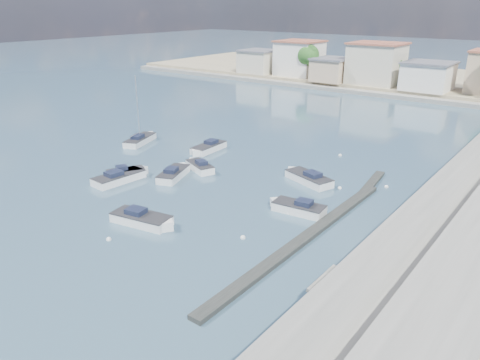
{
  "coord_description": "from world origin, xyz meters",
  "views": [
    {
      "loc": [
        22.7,
        -19.17,
        17.41
      ],
      "look_at": [
        -2.8,
        14.28,
        1.4
      ],
      "focal_mm": 35.0,
      "sensor_mm": 36.0,
      "label": 1
    }
  ],
  "objects_px": {
    "motorboat_b": "(128,173)",
    "motorboat_f": "(199,167)",
    "motorboat_d": "(296,208)",
    "motorboat_e": "(121,177)",
    "motorboat_a": "(174,174)",
    "motorboat_g": "(207,148)",
    "motorboat_c": "(307,178)",
    "motorboat_h": "(144,220)",
    "sailboat": "(141,140)"
  },
  "relations": [
    {
      "from": "motorboat_g",
      "to": "motorboat_h",
      "type": "bearing_deg",
      "value": -63.59
    },
    {
      "from": "motorboat_c",
      "to": "motorboat_f",
      "type": "relative_size",
      "value": 1.31
    },
    {
      "from": "motorboat_b",
      "to": "sailboat",
      "type": "relative_size",
      "value": 0.47
    },
    {
      "from": "motorboat_e",
      "to": "motorboat_f",
      "type": "xyz_separation_m",
      "value": [
        4.13,
        7.48,
        -0.0
      ]
    },
    {
      "from": "motorboat_b",
      "to": "motorboat_a",
      "type": "bearing_deg",
      "value": 34.62
    },
    {
      "from": "motorboat_b",
      "to": "motorboat_e",
      "type": "distance_m",
      "value": 1.42
    },
    {
      "from": "motorboat_a",
      "to": "motorboat_e",
      "type": "relative_size",
      "value": 0.87
    },
    {
      "from": "motorboat_f",
      "to": "sailboat",
      "type": "height_order",
      "value": "sailboat"
    },
    {
      "from": "motorboat_d",
      "to": "motorboat_g",
      "type": "distance_m",
      "value": 20.18
    },
    {
      "from": "motorboat_f",
      "to": "motorboat_h",
      "type": "bearing_deg",
      "value": -67.0
    },
    {
      "from": "motorboat_c",
      "to": "motorboat_h",
      "type": "distance_m",
      "value": 18.0
    },
    {
      "from": "motorboat_b",
      "to": "motorboat_c",
      "type": "height_order",
      "value": "same"
    },
    {
      "from": "motorboat_a",
      "to": "motorboat_d",
      "type": "bearing_deg",
      "value": 0.9
    },
    {
      "from": "motorboat_b",
      "to": "motorboat_h",
      "type": "relative_size",
      "value": 0.71
    },
    {
      "from": "motorboat_c",
      "to": "motorboat_e",
      "type": "distance_m",
      "value": 19.31
    },
    {
      "from": "motorboat_h",
      "to": "motorboat_a",
      "type": "bearing_deg",
      "value": 122.08
    },
    {
      "from": "motorboat_e",
      "to": "motorboat_g",
      "type": "bearing_deg",
      "value": 88.57
    },
    {
      "from": "motorboat_a",
      "to": "sailboat",
      "type": "height_order",
      "value": "sailboat"
    },
    {
      "from": "motorboat_d",
      "to": "sailboat",
      "type": "distance_m",
      "value": 28.38
    },
    {
      "from": "motorboat_c",
      "to": "sailboat",
      "type": "height_order",
      "value": "sailboat"
    },
    {
      "from": "motorboat_d",
      "to": "motorboat_f",
      "type": "xyz_separation_m",
      "value": [
        -14.33,
        3.08,
        0.0
      ]
    },
    {
      "from": "motorboat_c",
      "to": "motorboat_g",
      "type": "relative_size",
      "value": 1.04
    },
    {
      "from": "motorboat_e",
      "to": "motorboat_a",
      "type": "bearing_deg",
      "value": 49.22
    },
    {
      "from": "motorboat_c",
      "to": "motorboat_b",
      "type": "bearing_deg",
      "value": -147.35
    },
    {
      "from": "sailboat",
      "to": "motorboat_e",
      "type": "bearing_deg",
      "value": -49.67
    },
    {
      "from": "motorboat_g",
      "to": "motorboat_f",
      "type": "bearing_deg",
      "value": -56.65
    },
    {
      "from": "motorboat_e",
      "to": "motorboat_h",
      "type": "distance_m",
      "value": 11.07
    },
    {
      "from": "motorboat_b",
      "to": "motorboat_c",
      "type": "relative_size",
      "value": 0.7
    },
    {
      "from": "motorboat_e",
      "to": "motorboat_f",
      "type": "height_order",
      "value": "same"
    },
    {
      "from": "motorboat_a",
      "to": "motorboat_b",
      "type": "height_order",
      "value": "same"
    },
    {
      "from": "motorboat_f",
      "to": "motorboat_g",
      "type": "height_order",
      "value": "same"
    },
    {
      "from": "motorboat_d",
      "to": "motorboat_e",
      "type": "relative_size",
      "value": 0.85
    },
    {
      "from": "motorboat_e",
      "to": "motorboat_g",
      "type": "height_order",
      "value": "same"
    },
    {
      "from": "motorboat_g",
      "to": "sailboat",
      "type": "xyz_separation_m",
      "value": [
        -9.52,
        -2.44,
        0.04
      ]
    },
    {
      "from": "motorboat_h",
      "to": "motorboat_c",
      "type": "bearing_deg",
      "value": 71.07
    },
    {
      "from": "motorboat_e",
      "to": "sailboat",
      "type": "height_order",
      "value": "sailboat"
    },
    {
      "from": "motorboat_c",
      "to": "motorboat_g",
      "type": "distance_m",
      "value": 15.23
    },
    {
      "from": "motorboat_a",
      "to": "motorboat_g",
      "type": "bearing_deg",
      "value": 109.73
    },
    {
      "from": "motorboat_b",
      "to": "motorboat_e",
      "type": "xyz_separation_m",
      "value": [
        0.53,
        -1.32,
        0.0
      ]
    },
    {
      "from": "motorboat_d",
      "to": "motorboat_e",
      "type": "xyz_separation_m",
      "value": [
        -18.46,
        -4.4,
        0.0
      ]
    },
    {
      "from": "motorboat_b",
      "to": "motorboat_f",
      "type": "xyz_separation_m",
      "value": [
        4.66,
        6.16,
        0.0
      ]
    },
    {
      "from": "motorboat_a",
      "to": "motorboat_h",
      "type": "distance_m",
      "value": 11.36
    },
    {
      "from": "motorboat_d",
      "to": "sailboat",
      "type": "relative_size",
      "value": 0.58
    },
    {
      "from": "motorboat_e",
      "to": "sailboat",
      "type": "bearing_deg",
      "value": 130.33
    },
    {
      "from": "motorboat_d",
      "to": "motorboat_h",
      "type": "xyz_separation_m",
      "value": [
        -8.84,
        -9.86,
        0.0
      ]
    },
    {
      "from": "motorboat_b",
      "to": "motorboat_g",
      "type": "distance_m",
      "value": 11.97
    },
    {
      "from": "motorboat_g",
      "to": "motorboat_h",
      "type": "relative_size",
      "value": 0.98
    },
    {
      "from": "motorboat_a",
      "to": "motorboat_g",
      "type": "distance_m",
      "value": 9.66
    },
    {
      "from": "motorboat_a",
      "to": "motorboat_g",
      "type": "relative_size",
      "value": 0.93
    },
    {
      "from": "sailboat",
      "to": "motorboat_g",
      "type": "bearing_deg",
      "value": 14.37
    }
  ]
}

